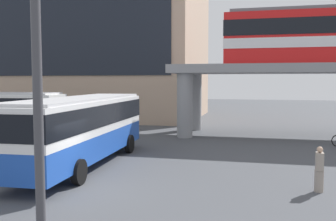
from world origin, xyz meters
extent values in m
plane|color=#47494F|center=(0.00, 10.00, 0.00)|extent=(120.00, 120.00, 0.00)
cube|color=tan|center=(-11.94, 27.46, 8.31)|extent=(24.55, 15.17, 16.62)
cube|color=black|center=(-11.94, 19.82, 9.14)|extent=(22.10, 0.10, 9.31)
cylinder|color=gray|center=(1.54, 13.59, 2.26)|extent=(1.10, 1.10, 4.53)
cylinder|color=gray|center=(1.54, 17.83, 2.26)|extent=(1.10, 1.10, 4.53)
cube|color=#1E4CB2|center=(-1.43, 3.61, 1.05)|extent=(2.95, 11.09, 1.10)
cube|color=silver|center=(-1.43, 3.61, 2.35)|extent=(2.95, 11.09, 1.50)
cube|color=black|center=(-1.43, 3.61, 2.43)|extent=(2.99, 11.13, 0.96)
cube|color=silver|center=(-1.43, 3.61, 3.16)|extent=(2.80, 10.54, 0.12)
cylinder|color=black|center=(-2.82, 7.07, 0.50)|extent=(0.32, 1.01, 1.00)
cylinder|color=black|center=(-0.33, 7.17, 0.50)|extent=(0.32, 1.01, 1.00)
cylinder|color=black|center=(-2.55, 0.48, 0.50)|extent=(0.32, 1.01, 1.00)
cylinder|color=black|center=(-0.06, 0.58, 0.50)|extent=(0.32, 1.01, 1.00)
cylinder|color=black|center=(-8.34, 8.17, 0.50)|extent=(1.01, 0.34, 1.00)
cylinder|color=black|center=(-8.48, 10.67, 0.50)|extent=(1.01, 0.34, 1.00)
cylinder|color=gray|center=(8.76, 1.73, 0.40)|extent=(0.32, 0.32, 0.80)
cube|color=gray|center=(8.76, 1.73, 1.12)|extent=(0.28, 0.41, 0.63)
sphere|color=tan|center=(8.76, 1.73, 1.54)|extent=(0.22, 0.22, 0.22)
cylinder|color=#3F3F44|center=(3.08, -6.97, 2.94)|extent=(0.16, 0.16, 5.88)
camera|label=1|loc=(6.60, -12.48, 3.98)|focal=40.42mm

